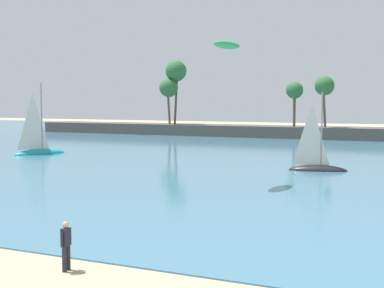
{
  "coord_description": "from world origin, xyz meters",
  "views": [
    {
      "loc": [
        9.52,
        -7.12,
        5.62
      ],
      "look_at": [
        0.63,
        12.41,
        3.92
      ],
      "focal_mm": 50.97,
      "sensor_mm": 36.0,
      "label": 1
    }
  ],
  "objects_px": {
    "kite_aloft_high_over_bay": "(227,45)",
    "person_at_waterline": "(66,244)",
    "sailboat_mid_bay": "(39,147)",
    "sailboat_near_shore": "(317,163)"
  },
  "relations": [
    {
      "from": "kite_aloft_high_over_bay",
      "to": "person_at_waterline",
      "type": "bearing_deg",
      "value": -171.02
    },
    {
      "from": "sailboat_mid_bay",
      "to": "person_at_waterline",
      "type": "bearing_deg",
      "value": -48.57
    },
    {
      "from": "person_at_waterline",
      "to": "kite_aloft_high_over_bay",
      "type": "xyz_separation_m",
      "value": [
        -1.63,
        19.06,
        8.34
      ]
    },
    {
      "from": "person_at_waterline",
      "to": "sailboat_near_shore",
      "type": "xyz_separation_m",
      "value": [
        2.26,
        29.08,
        -0.23
      ]
    },
    {
      "from": "person_at_waterline",
      "to": "sailboat_mid_bay",
      "type": "xyz_separation_m",
      "value": [
        -27.07,
        30.67,
        -0.11
      ]
    },
    {
      "from": "sailboat_near_shore",
      "to": "kite_aloft_high_over_bay",
      "type": "distance_m",
      "value": 13.75
    },
    {
      "from": "sailboat_near_shore",
      "to": "kite_aloft_high_over_bay",
      "type": "height_order",
      "value": "kite_aloft_high_over_bay"
    },
    {
      "from": "sailboat_near_shore",
      "to": "person_at_waterline",
      "type": "bearing_deg",
      "value": -94.44
    },
    {
      "from": "person_at_waterline",
      "to": "sailboat_mid_bay",
      "type": "relative_size",
      "value": 0.21
    },
    {
      "from": "person_at_waterline",
      "to": "sailboat_mid_bay",
      "type": "bearing_deg",
      "value": 131.43
    }
  ]
}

